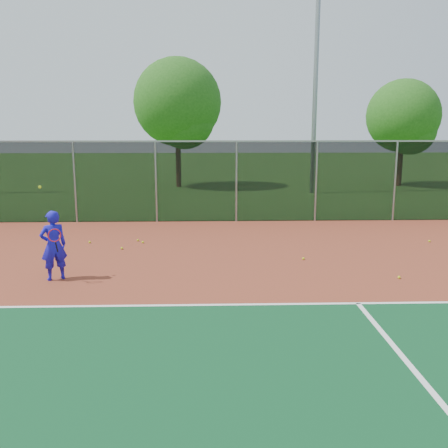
# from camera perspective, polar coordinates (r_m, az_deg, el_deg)

# --- Properties ---
(ground) EXTENTS (120.00, 120.00, 0.00)m
(ground) POSITION_cam_1_polar(r_m,az_deg,el_deg) (7.56, 6.57, -17.28)
(ground) COLOR #2A621C
(ground) RESTS_ON ground
(court_apron) EXTENTS (30.00, 20.00, 0.02)m
(court_apron) POSITION_cam_1_polar(r_m,az_deg,el_deg) (9.34, 4.79, -11.39)
(court_apron) COLOR brown
(court_apron) RESTS_ON ground
(fence_back) EXTENTS (30.00, 0.06, 3.03)m
(fence_back) POSITION_cam_1_polar(r_m,az_deg,el_deg) (18.70, 1.43, 4.99)
(fence_back) COLOR black
(fence_back) RESTS_ON court_apron
(tennis_player) EXTENTS (0.72, 0.73, 2.22)m
(tennis_player) POSITION_cam_1_polar(r_m,az_deg,el_deg) (12.29, -18.91, -2.32)
(tennis_player) COLOR #1A14C2
(tennis_player) RESTS_ON court_apron
(practice_ball_1) EXTENTS (0.07, 0.07, 0.07)m
(practice_ball_1) POSITION_cam_1_polar(r_m,az_deg,el_deg) (15.87, -9.82, -1.84)
(practice_ball_1) COLOR #BDCE17
(practice_ball_1) RESTS_ON court_apron
(practice_ball_2) EXTENTS (0.07, 0.07, 0.07)m
(practice_ball_2) POSITION_cam_1_polar(r_m,az_deg,el_deg) (15.59, -9.26, -2.06)
(practice_ball_2) COLOR #BDCE17
(practice_ball_2) RESTS_ON court_apron
(practice_ball_3) EXTENTS (0.07, 0.07, 0.07)m
(practice_ball_3) POSITION_cam_1_polar(r_m,az_deg,el_deg) (13.68, 9.06, -3.92)
(practice_ball_3) COLOR #BDCE17
(practice_ball_3) RESTS_ON court_apron
(practice_ball_4) EXTENTS (0.07, 0.07, 0.07)m
(practice_ball_4) POSITION_cam_1_polar(r_m,az_deg,el_deg) (16.79, 22.43, -1.81)
(practice_ball_4) COLOR #BDCE17
(practice_ball_4) RESTS_ON court_apron
(practice_ball_5) EXTENTS (0.07, 0.07, 0.07)m
(practice_ball_5) POSITION_cam_1_polar(r_m,az_deg,el_deg) (12.59, 19.38, -5.76)
(practice_ball_5) COLOR #BDCE17
(practice_ball_5) RESTS_ON court_apron
(practice_ball_7) EXTENTS (0.07, 0.07, 0.07)m
(practice_ball_7) POSITION_cam_1_polar(r_m,az_deg,el_deg) (14.93, -11.60, -2.73)
(practice_ball_7) COLOR #BDCE17
(practice_ball_7) RESTS_ON court_apron
(practice_ball_8) EXTENTS (0.07, 0.07, 0.07)m
(practice_ball_8) POSITION_cam_1_polar(r_m,az_deg,el_deg) (15.94, -15.10, -2.01)
(practice_ball_8) COLOR #BDCE17
(practice_ball_8) RESTS_ON court_apron
(floodlight_n) EXTENTS (0.90, 0.40, 13.09)m
(floodlight_n) POSITION_cam_1_polar(r_m,az_deg,el_deg) (27.45, 10.54, 18.86)
(floodlight_n) COLOR gray
(floodlight_n) RESTS_ON ground
(tree_back_left) EXTENTS (5.07, 5.07, 7.44)m
(tree_back_left) POSITION_cam_1_polar(r_m,az_deg,el_deg) (29.60, -5.16, 13.27)
(tree_back_left) COLOR #3D2316
(tree_back_left) RESTS_ON ground
(tree_back_mid) EXTENTS (4.27, 4.27, 6.28)m
(tree_back_mid) POSITION_cam_1_polar(r_m,az_deg,el_deg) (31.81, 19.99, 11.19)
(tree_back_mid) COLOR #3D2316
(tree_back_mid) RESTS_ON ground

